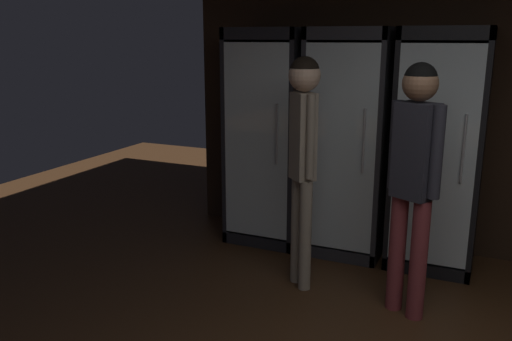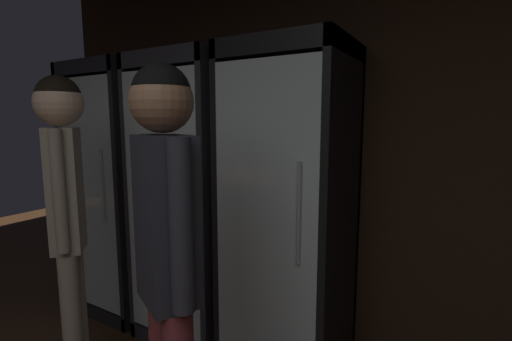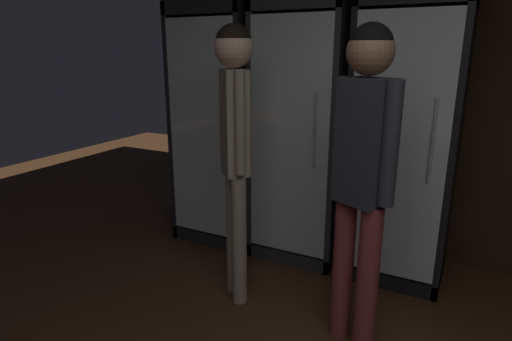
{
  "view_description": "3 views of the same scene",
  "coord_description": "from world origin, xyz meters",
  "px_view_note": "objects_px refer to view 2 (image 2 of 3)",
  "views": [
    {
      "loc": [
        -0.33,
        -1.67,
        1.83
      ],
      "look_at": [
        -2.19,
        2.45,
        0.69
      ],
      "focal_mm": 37.48,
      "sensor_mm": 36.0,
      "label": 1
    },
    {
      "loc": [
        0.14,
        0.85,
        1.48
      ],
      "look_at": [
        -0.83,
        2.5,
        1.21
      ],
      "focal_mm": 24.92,
      "sensor_mm": 36.0,
      "label": 2
    },
    {
      "loc": [
        -0.3,
        -0.27,
        1.56
      ],
      "look_at": [
        -1.75,
        2.5,
        0.66
      ],
      "focal_mm": 29.81,
      "sensor_mm": 36.0,
      "label": 3
    }
  ],
  "objects_px": {
    "shopper_near": "(167,244)",
    "shopper_far": "(66,195)",
    "cooler_center": "(292,214)",
    "cooler_far_left": "(127,190)",
    "cooler_left": "(197,200)"
  },
  "relations": [
    {
      "from": "cooler_left",
      "to": "shopper_far",
      "type": "xyz_separation_m",
      "value": [
        -0.12,
        -0.86,
        0.18
      ]
    },
    {
      "from": "shopper_near",
      "to": "cooler_far_left",
      "type": "bearing_deg",
      "value": 145.19
    },
    {
      "from": "shopper_near",
      "to": "shopper_far",
      "type": "bearing_deg",
      "value": 172.28
    },
    {
      "from": "shopper_far",
      "to": "cooler_left",
      "type": "bearing_deg",
      "value": 82.01
    },
    {
      "from": "cooler_center",
      "to": "shopper_far",
      "type": "xyz_separation_m",
      "value": [
        -0.84,
        -0.86,
        0.18
      ]
    },
    {
      "from": "cooler_center",
      "to": "shopper_near",
      "type": "height_order",
      "value": "cooler_center"
    },
    {
      "from": "cooler_far_left",
      "to": "cooler_left",
      "type": "height_order",
      "value": "same"
    },
    {
      "from": "cooler_far_left",
      "to": "cooler_left",
      "type": "relative_size",
      "value": 1.0
    },
    {
      "from": "shopper_near",
      "to": "shopper_far",
      "type": "distance_m",
      "value": 0.8
    },
    {
      "from": "cooler_left",
      "to": "shopper_near",
      "type": "distance_m",
      "value": 1.18
    },
    {
      "from": "cooler_far_left",
      "to": "cooler_left",
      "type": "xyz_separation_m",
      "value": [
        0.72,
        0.0,
        -0.0
      ]
    },
    {
      "from": "cooler_center",
      "to": "shopper_near",
      "type": "bearing_deg",
      "value": -93.31
    },
    {
      "from": "cooler_far_left",
      "to": "shopper_far",
      "type": "height_order",
      "value": "cooler_far_left"
    },
    {
      "from": "cooler_far_left",
      "to": "shopper_far",
      "type": "relative_size",
      "value": 1.12
    },
    {
      "from": "cooler_center",
      "to": "cooler_left",
      "type": "bearing_deg",
      "value": 179.8
    }
  ]
}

